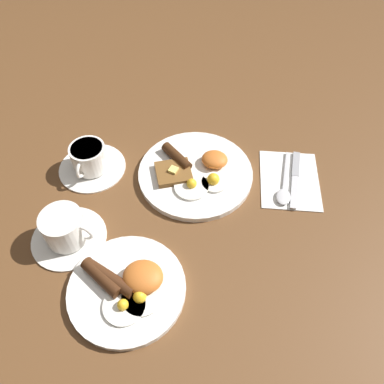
# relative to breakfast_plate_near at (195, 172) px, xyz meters

# --- Properties ---
(ground_plane) EXTENTS (3.00, 3.00, 0.00)m
(ground_plane) POSITION_rel_breakfast_plate_near_xyz_m (-0.00, -0.00, -0.01)
(ground_plane) COLOR brown
(breakfast_plate_near) EXTENTS (0.28, 0.28, 0.04)m
(breakfast_plate_near) POSITION_rel_breakfast_plate_near_xyz_m (0.00, 0.00, 0.00)
(breakfast_plate_near) COLOR white
(breakfast_plate_near) RESTS_ON ground_plane
(breakfast_plate_far) EXTENTS (0.23, 0.23, 0.05)m
(breakfast_plate_far) POSITION_rel_breakfast_plate_near_xyz_m (0.07, 0.32, 0.00)
(breakfast_plate_far) COLOR white
(breakfast_plate_far) RESTS_ON ground_plane
(teacup_near) EXTENTS (0.17, 0.17, 0.07)m
(teacup_near) POSITION_rel_breakfast_plate_near_xyz_m (0.26, 0.03, 0.02)
(teacup_near) COLOR white
(teacup_near) RESTS_ON ground_plane
(teacup_far) EXTENTS (0.16, 0.16, 0.08)m
(teacup_far) POSITION_rel_breakfast_plate_near_xyz_m (0.23, 0.23, 0.02)
(teacup_far) COLOR white
(teacup_far) RESTS_ON ground_plane
(napkin) EXTENTS (0.16, 0.20, 0.01)m
(napkin) POSITION_rel_breakfast_plate_near_xyz_m (-0.23, -0.03, -0.01)
(napkin) COLOR white
(napkin) RESTS_ON ground_plane
(knife) EXTENTS (0.02, 0.18, 0.01)m
(knife) POSITION_rel_breakfast_plate_near_xyz_m (-0.24, -0.04, -0.00)
(knife) COLOR silver
(knife) RESTS_ON napkin
(spoon) EXTENTS (0.04, 0.17, 0.01)m
(spoon) POSITION_rel_breakfast_plate_near_xyz_m (-0.22, 0.01, -0.00)
(spoon) COLOR silver
(spoon) RESTS_ON napkin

